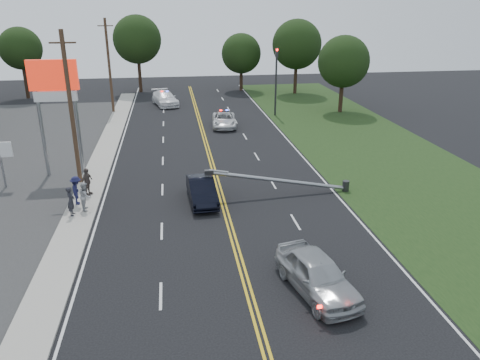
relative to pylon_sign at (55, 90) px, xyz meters
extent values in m
plane|color=black|center=(10.50, -14.00, -6.00)|extent=(120.00, 120.00, 0.00)
cube|color=#A7A297|center=(2.10, -4.00, -5.94)|extent=(1.80, 70.00, 0.12)
cube|color=black|center=(24.00, -4.00, -5.99)|extent=(12.00, 80.00, 0.01)
cube|color=gold|center=(10.50, -4.00, -5.99)|extent=(0.36, 80.00, 0.00)
cylinder|color=gray|center=(-1.20, 0.00, -2.50)|extent=(0.24, 0.24, 7.00)
cylinder|color=gray|center=(1.20, 0.00, -2.50)|extent=(0.24, 0.24, 7.00)
cube|color=red|center=(0.00, 0.00, 1.00)|extent=(3.20, 0.35, 2.00)
cube|color=white|center=(0.00, 0.00, -0.40)|extent=(2.80, 0.30, 0.70)
cylinder|color=gray|center=(-3.50, -2.00, -4.60)|extent=(0.14, 0.14, 2.80)
cylinder|color=#2D2D30|center=(18.80, 16.00, -2.50)|extent=(0.20, 0.20, 7.00)
cube|color=#2D2D30|center=(18.80, 16.00, 0.60)|extent=(0.28, 0.28, 0.90)
sphere|color=#FF0C07|center=(18.80, 15.84, 0.90)|extent=(0.22, 0.22, 0.22)
cylinder|color=#2D2D30|center=(18.60, -6.00, -5.65)|extent=(0.44, 0.44, 0.70)
cylinder|color=gray|center=(14.17, -6.00, -5.02)|extent=(8.90, 0.24, 1.80)
cube|color=#2D2D30|center=(9.74, -6.00, -4.23)|extent=(0.55, 0.32, 0.30)
cylinder|color=#382619|center=(1.30, -2.00, -1.00)|extent=(0.28, 0.28, 10.00)
cube|color=#382619|center=(1.30, -2.00, 3.20)|extent=(1.60, 0.10, 0.10)
cylinder|color=#382619|center=(1.30, 20.00, -1.00)|extent=(0.28, 0.28, 10.00)
cube|color=#382619|center=(1.30, 20.00, 3.20)|extent=(1.60, 0.10, 0.10)
cylinder|color=black|center=(-10.39, 30.24, -4.20)|extent=(0.44, 0.44, 3.58)
sphere|color=black|center=(-10.39, 30.24, 0.18)|extent=(5.17, 5.17, 5.17)
cylinder|color=black|center=(3.69, 32.62, -3.99)|extent=(0.44, 0.44, 4.02)
sphere|color=black|center=(3.69, 32.62, 0.92)|extent=(6.30, 6.30, 6.30)
cylinder|color=black|center=(17.47, 31.77, -4.55)|extent=(0.44, 0.44, 2.90)
sphere|color=black|center=(17.47, 31.77, -1.00)|extent=(5.36, 5.36, 5.36)
cylinder|color=black|center=(24.28, 28.42, -4.15)|extent=(0.44, 0.44, 3.70)
sphere|color=black|center=(24.28, 28.42, 0.38)|extent=(6.39, 6.39, 6.39)
cylinder|color=black|center=(26.37, 16.61, -4.40)|extent=(0.44, 0.44, 3.20)
sphere|color=black|center=(26.37, 16.61, -0.49)|extent=(5.56, 5.56, 5.56)
imported|color=black|center=(9.24, -6.34, -5.27)|extent=(1.80, 4.52, 1.46)
imported|color=#A0A4A8|center=(13.33, -16.63, -5.16)|extent=(3.03, 5.25, 1.68)
imported|color=silver|center=(12.75, 11.88, -5.32)|extent=(2.65, 5.05, 1.36)
imported|color=white|center=(6.99, 23.16, -5.18)|extent=(3.57, 6.00, 1.63)
imported|color=#23232A|center=(1.76, -7.43, -5.02)|extent=(0.42, 0.63, 1.71)
imported|color=#9D9EA1|center=(2.43, -6.74, -5.04)|extent=(0.72, 0.88, 1.68)
imported|color=#191A3F|center=(1.80, -5.84, -5.00)|extent=(0.83, 1.22, 1.75)
imported|color=#544843|center=(2.20, -4.45, -5.00)|extent=(0.83, 1.11, 1.75)
camera|label=1|loc=(7.64, -32.87, 5.52)|focal=35.00mm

